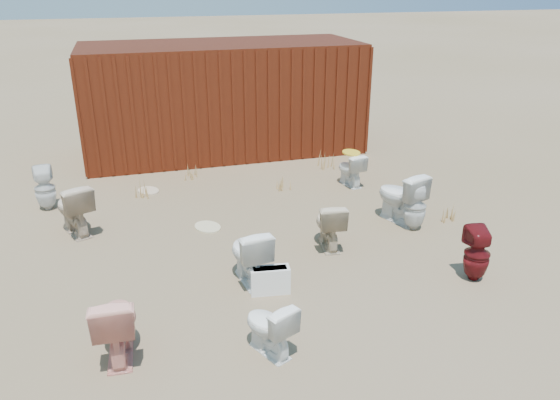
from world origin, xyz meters
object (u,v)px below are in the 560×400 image
object	(u,v)px
toilet_back_beige_left	(74,208)
loose_tank	(270,280)
toilet_back_a	(45,188)
toilet_back_yellowlid	(350,169)
toilet_back_beige_right	(329,224)
toilet_front_e	(400,197)
toilet_front_a	(249,254)
toilet_front_c	(269,327)
toilet_front_maroon	(477,254)
shipping_container	(223,98)
toilet_back_e	(415,206)
toilet_front_pink	(116,324)

from	to	relation	value
toilet_back_beige_left	loose_tank	size ratio (longest dim) A/B	1.66
toilet_back_a	toilet_back_yellowlid	world-z (taller)	toilet_back_a
toilet_back_beige_left	toilet_back_beige_right	bearing A→B (deg)	135.23
toilet_back_beige_left	toilet_front_e	bearing A→B (deg)	146.96
toilet_front_a	toilet_back_yellowlid	world-z (taller)	toilet_front_a
toilet_front_a	toilet_back_yellowlid	bearing A→B (deg)	-139.10
toilet_front_e	toilet_back_beige_left	bearing A→B (deg)	-29.37
toilet_front_a	toilet_back_yellowlid	xyz separation A→B (m)	(2.66, 2.93, -0.07)
toilet_back_a	toilet_back_yellowlid	distance (m)	5.49
toilet_front_e	toilet_back_beige_right	world-z (taller)	toilet_front_e
toilet_front_e	toilet_back_a	xyz separation A→B (m)	(-5.59, 2.13, -0.05)
toilet_front_c	loose_tank	world-z (taller)	toilet_front_c
toilet_back_beige_right	loose_tank	size ratio (longest dim) A/B	1.45
toilet_front_maroon	toilet_back_beige_right	distance (m)	2.08
shipping_container	toilet_back_e	world-z (taller)	shipping_container
toilet_front_pink	toilet_back_yellowlid	distance (m)	5.94
toilet_front_c	toilet_front_maroon	xyz separation A→B (m)	(3.01, 0.72, 0.05)
toilet_front_a	toilet_back_a	bearing A→B (deg)	-56.53
toilet_front_a	loose_tank	size ratio (longest dim) A/B	1.57
toilet_front_c	toilet_front_e	bearing A→B (deg)	-162.35
toilet_front_pink	toilet_back_a	distance (m)	4.56
toilet_front_maroon	loose_tank	bearing A→B (deg)	-0.54
toilet_front_pink	toilet_back_a	bearing A→B (deg)	-72.70
toilet_front_a	toilet_back_a	size ratio (longest dim) A/B	1.03
toilet_front_c	toilet_back_beige_right	bearing A→B (deg)	-149.74
toilet_back_beige_right	toilet_front_c	bearing A→B (deg)	63.60
toilet_front_maroon	toilet_back_yellowlid	bearing A→B (deg)	-78.12
toilet_front_maroon	toilet_front_e	distance (m)	1.97
toilet_front_maroon	toilet_back_a	xyz separation A→B (m)	(-5.68, 4.09, 0.01)
toilet_back_beige_right	toilet_back_e	distance (m)	1.53
toilet_front_a	toilet_front_e	distance (m)	3.02
shipping_container	toilet_back_yellowlid	xyz separation A→B (m)	(1.87, -2.97, -0.88)
loose_tank	toilet_front_maroon	bearing A→B (deg)	-2.09
toilet_back_a	toilet_back_beige_left	xyz separation A→B (m)	(0.53, -1.13, 0.03)
toilet_front_maroon	toilet_back_yellowlid	world-z (taller)	toilet_front_maroon
toilet_front_e	toilet_back_a	bearing A→B (deg)	-39.10
toilet_back_a	toilet_back_e	world-z (taller)	toilet_back_e
toilet_front_maroon	toilet_back_a	distance (m)	7.00
toilet_front_c	toilet_back_beige_right	world-z (taller)	toilet_back_beige_right
toilet_front_pink	loose_tank	bearing A→B (deg)	-154.69
toilet_back_beige_left	loose_tank	world-z (taller)	toilet_back_beige_left
toilet_front_a	toilet_front_c	distance (m)	1.51
toilet_back_beige_left	toilet_back_e	xyz separation A→B (m)	(5.15, -1.33, -0.03)
toilet_front_e	toilet_back_yellowlid	distance (m)	1.76
shipping_container	toilet_back_beige_right	xyz separation A→B (m)	(0.56, -5.26, -0.84)
toilet_back_beige_left	toilet_front_c	bearing A→B (deg)	98.26
shipping_container	toilet_back_beige_right	bearing A→B (deg)	-83.89
toilet_back_beige_left	toilet_back_beige_right	distance (m)	3.94
toilet_back_a	toilet_back_e	xyz separation A→B (m)	(5.68, -2.46, 0.01)
toilet_back_beige_right	toilet_back_yellowlid	xyz separation A→B (m)	(1.31, 2.29, -0.04)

